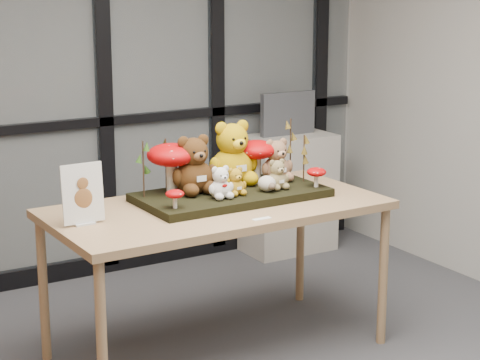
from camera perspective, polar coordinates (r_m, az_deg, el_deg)
room_shell at (r=3.37m, az=-0.49°, el=7.86°), size 5.00×5.00×5.00m
glass_partition at (r=5.66m, az=-13.23°, el=7.07°), size 4.90×0.06×2.78m
display_table at (r=4.57m, az=-1.55°, el=-2.42°), size 1.77×0.91×0.82m
diorama_tray at (r=4.67m, az=-0.57°, el=-0.99°), size 1.02×0.52×0.04m
bear_pooh_yellow at (r=4.78m, az=-0.53°, el=2.02°), size 0.30×0.28×0.39m
bear_brown_medium at (r=4.60m, az=-3.08°, el=1.24°), size 0.27×0.24×0.34m
bear_tan_back at (r=4.88m, az=2.40°, el=1.48°), size 0.21×0.19×0.26m
bear_small_yellow at (r=4.56m, az=-0.31°, el=0.02°), size 0.13×0.12×0.16m
bear_white_bow at (r=4.49m, az=-1.30°, el=-0.03°), size 0.15×0.13×0.19m
bear_beige_small at (r=4.70m, az=2.44°, el=0.49°), size 0.14×0.13×0.18m
plush_cream_hedgehog at (r=4.65m, az=1.78°, el=-0.18°), size 0.07×0.07×0.09m
mushroom_back_left at (r=4.61m, az=-4.51°, el=0.94°), size 0.26×0.26×0.29m
mushroom_back_right at (r=4.87m, az=1.09°, el=1.42°), size 0.23×0.23×0.25m
mushroom_front_left at (r=4.32m, az=-4.29°, el=-1.19°), size 0.09×0.09×0.10m
mushroom_front_right at (r=4.76m, az=5.04°, el=0.24°), size 0.11×0.11×0.12m
sprig_green_far_left at (r=4.54m, az=-6.36°, el=0.71°), size 0.05×0.05×0.30m
sprig_green_mid_left at (r=4.65m, az=-4.88°, el=1.00°), size 0.05×0.05×0.29m
sprig_dry_far_right at (r=4.96m, az=3.33°, el=2.12°), size 0.05×0.05×0.34m
sprig_dry_mid_right at (r=4.87m, az=4.21°, el=1.43°), size 0.05×0.05×0.26m
sprig_green_centre at (r=4.76m, az=-2.78°, el=1.01°), size 0.05×0.05×0.24m
sign_holder at (r=4.23m, az=-10.27°, el=-1.07°), size 0.21×0.06×0.30m
label_card at (r=4.30m, az=1.44°, el=-2.56°), size 0.10×0.03×0.00m
cabinet at (r=6.39m, az=3.19°, el=-0.87°), size 0.65×0.38×0.87m
monitor at (r=6.29m, az=3.17°, el=4.38°), size 0.44×0.05×0.31m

